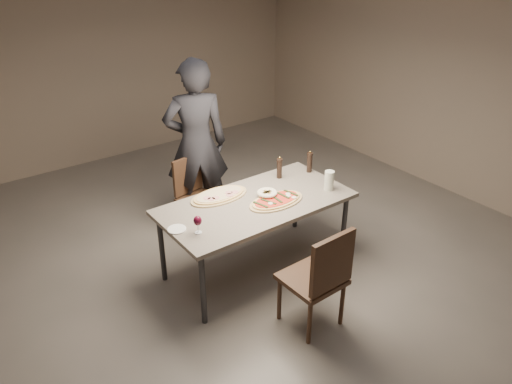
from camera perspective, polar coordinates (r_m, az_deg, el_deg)
room at (r=4.36m, az=-0.00°, el=6.41°), size 7.00×7.00×7.00m
dining_table at (r=4.66m, az=-0.00°, el=-1.71°), size 1.80×0.90×0.75m
zucchini_pizza at (r=4.62m, az=2.36°, el=-0.98°), size 0.57×0.32×0.05m
ham_pizza at (r=4.72m, az=-4.23°, el=-0.40°), size 0.59×0.33×0.04m
bread_basket at (r=4.68m, az=1.27°, el=-0.23°), size 0.19×0.19×0.07m
oil_dish at (r=4.51m, az=1.68°, el=-1.86°), size 0.12×0.12×0.01m
pepper_mill_left at (r=5.19m, az=6.14°, el=3.43°), size 0.06×0.06×0.24m
pepper_mill_right at (r=5.04m, az=2.69°, el=2.77°), size 0.06×0.06×0.23m
carafe at (r=4.86m, az=8.35°, el=1.31°), size 0.09×0.09×0.19m
wine_glass at (r=4.14m, az=-6.69°, el=-3.34°), size 0.07×0.07×0.16m
side_plate at (r=4.26m, az=-9.04°, el=-4.22°), size 0.16×0.16×0.01m
chair_near at (r=4.08m, az=7.36°, el=-9.40°), size 0.47×0.47×0.96m
chair_far at (r=5.46m, az=-7.04°, el=0.11°), size 0.46×0.46×0.84m
diner at (r=5.44m, az=-6.86°, el=5.41°), size 0.80×0.67×1.88m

